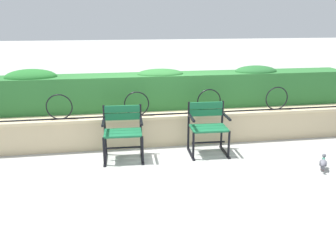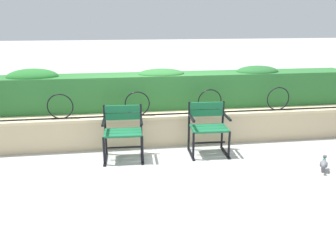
# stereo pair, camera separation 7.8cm
# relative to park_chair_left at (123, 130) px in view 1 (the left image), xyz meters

# --- Properties ---
(ground_plane) EXTENTS (60.00, 60.00, 0.00)m
(ground_plane) POSITION_rel_park_chair_left_xyz_m (0.68, -0.25, -0.46)
(ground_plane) COLOR #ADADA8
(stone_wall) EXTENTS (7.30, 0.41, 0.54)m
(stone_wall) POSITION_rel_park_chair_left_xyz_m (0.68, 0.54, -0.18)
(stone_wall) COLOR #C6B289
(stone_wall) RESTS_ON ground
(iron_arch_fence) EXTENTS (6.77, 0.02, 0.42)m
(iron_arch_fence) POSITION_rel_park_chair_left_xyz_m (0.33, 0.46, 0.26)
(iron_arch_fence) COLOR black
(iron_arch_fence) RESTS_ON stone_wall
(hedge_row) EXTENTS (7.16, 0.58, 0.75)m
(hedge_row) POSITION_rel_park_chair_left_xyz_m (0.64, 1.00, 0.42)
(hedge_row) COLOR #2D7033
(hedge_row) RESTS_ON stone_wall
(park_chair_left) EXTENTS (0.63, 0.54, 0.82)m
(park_chair_left) POSITION_rel_park_chair_left_xyz_m (0.00, 0.00, 0.00)
(park_chair_left) COLOR #19663D
(park_chair_left) RESTS_ON ground
(park_chair_right) EXTENTS (0.63, 0.54, 0.82)m
(park_chair_right) POSITION_rel_park_chair_left_xyz_m (1.36, 0.01, -0.00)
(park_chair_right) COLOR #19663D
(park_chair_right) RESTS_ON ground
(pigeon_near_chairs) EXTENTS (0.21, 0.26, 0.22)m
(pigeon_near_chairs) POSITION_rel_park_chair_left_xyz_m (2.83, -0.94, -0.34)
(pigeon_near_chairs) COLOR slate
(pigeon_near_chairs) RESTS_ON ground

